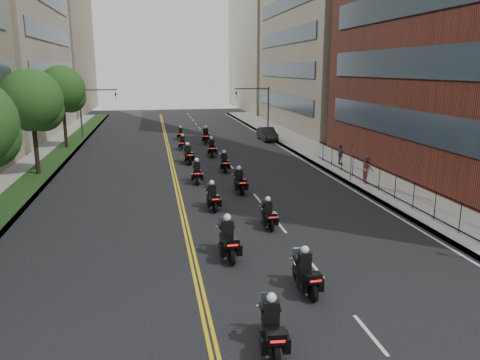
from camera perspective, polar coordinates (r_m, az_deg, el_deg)
The scene contains 27 objects.
ground at distance 14.05m, azimuth 3.01°, elevation -19.54°, with size 160.00×160.00×0.00m, color black.
sidewalk_right at distance 40.07m, azimuth 11.38°, elevation 2.28°, with size 4.00×90.00×0.15m, color gray.
sidewalk_left at distance 38.33m, azimuth -24.17°, elevation 0.85°, with size 4.00×90.00×0.15m, color gray.
grass_strip at distance 38.12m, azimuth -23.02°, elevation 1.04°, with size 2.00×90.00×0.04m, color #133614.
building_right_tan at distance 64.64m, azimuth 12.32°, elevation 19.68°, with size 15.11×28.00×30.00m.
building_right_far at distance 92.85m, azimuth 4.84°, elevation 16.69°, with size 15.00×28.00×26.00m, color gray.
building_left_far at distance 91.63m, azimuth -23.56°, elevation 15.71°, with size 16.00×28.00×26.00m, color #7E745C.
iron_fence at distance 28.05m, azimuth 19.38°, elevation -1.25°, with size 0.05×28.00×1.50m.
street_trees at distance 31.25m, azimuth -26.00°, elevation 7.48°, with size 4.40×38.40×7.98m.
traffic_signal_right at distance 55.00m, azimuth 2.49°, elevation 9.31°, with size 4.09×0.20×5.60m.
traffic_signal_left at distance 54.00m, azimuth -17.88°, elevation 8.60°, with size 4.09×0.20×5.60m.
motorcycle_0 at distance 13.57m, azimuth 3.91°, elevation -17.60°, with size 0.61×2.24×1.65m.
motorcycle_1 at distance 16.78m, azimuth 8.01°, elevation -11.31°, with size 0.53×2.25×1.66m.
motorcycle_2 at distance 19.43m, azimuth -1.47°, elevation -7.41°, with size 0.58×2.50×1.85m.
motorcycle_3 at distance 23.11m, azimuth 3.46°, elevation -4.31°, with size 0.48×2.08×1.54m.
motorcycle_4 at distance 26.01m, azimuth -3.39°, elevation -2.20°, with size 0.56×2.21×1.63m.
motorcycle_5 at distance 29.41m, azimuth -0.06°, elevation -0.27°, with size 0.54×2.33×1.72m.
motorcycle_6 at distance 32.12m, azimuth -5.27°, elevation 0.85°, with size 0.57×2.32×1.71m.
motorcycle_7 at distance 35.57m, azimuth -1.92°, elevation 2.09°, with size 0.53×2.23×1.65m.
motorcycle_8 at distance 38.76m, azimuth -6.35°, elevation 3.02°, with size 0.72×2.38×1.76m.
motorcycle_9 at distance 41.81m, azimuth -3.46°, elevation 3.85°, with size 0.59×2.42×1.78m.
motorcycle_10 at distance 45.62m, azimuth -7.02°, elevation 4.45°, with size 0.59×2.06×1.52m.
motorcycle_11 at distance 49.01m, azimuth -4.19°, elevation 5.30°, with size 0.59×2.54×1.88m.
motorcycle_12 at distance 52.04m, azimuth -7.26°, elevation 5.55°, with size 0.63×2.06×1.53m.
parked_sedan at distance 51.33m, azimuth 3.33°, elevation 5.63°, with size 1.48×4.23×1.39m, color black.
pedestrian_b at distance 32.49m, azimuth 15.28°, elevation 1.33°, with size 0.92×0.72×1.89m, color #904E51.
pedestrian_c at distance 38.26m, azimuth 12.13°, elevation 3.07°, with size 0.95×0.39×1.62m, color #47484F.
Camera 1 is at (-2.85, -11.44, 7.64)m, focal length 35.00 mm.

